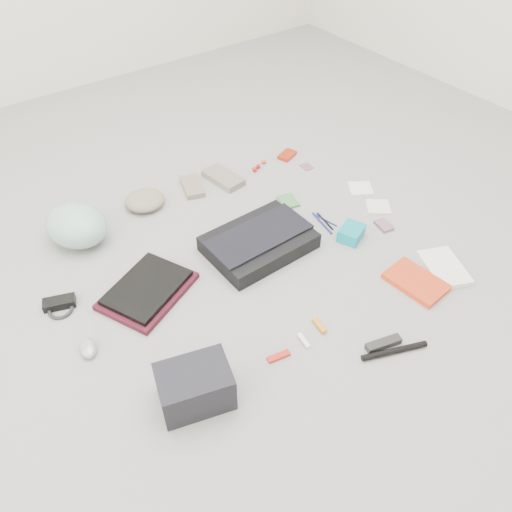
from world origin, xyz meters
TOP-DOWN VIEW (x-y plane):
  - ground_plane at (0.00, 0.00)m, footprint 4.00×4.00m
  - messenger_bag at (0.07, 0.07)m, footprint 0.43×0.31m
  - bag_flap at (0.07, 0.07)m, footprint 0.43×0.20m
  - laptop_sleeve at (-0.42, 0.12)m, footprint 0.41×0.37m
  - laptop at (-0.42, 0.12)m, footprint 0.36×0.32m
  - bike_helmet at (-0.51, 0.56)m, footprint 0.31×0.34m
  - beanie at (-0.18, 0.62)m, footprint 0.22×0.21m
  - mitten_left at (0.06, 0.60)m, footprint 0.13×0.19m
  - mitten_right at (0.22, 0.57)m, footprint 0.13×0.22m
  - power_brick at (-0.72, 0.26)m, footprint 0.13×0.09m
  - cable_coil at (-0.72, 0.23)m, footprint 0.10×0.10m
  - mouse at (-0.71, -0.00)m, footprint 0.07×0.10m
  - camera_bag at (-0.51, -0.38)m, footprint 0.26×0.21m
  - multitool at (-0.20, -0.41)m, footprint 0.08×0.04m
  - toiletry_tube_white at (-0.09, -0.41)m, footprint 0.03×0.07m
  - toiletry_tube_orange at (-0.01, -0.39)m, footprint 0.03×0.07m
  - u_lock at (0.12, -0.58)m, footprint 0.13×0.07m
  - bike_pump at (0.13, -0.63)m, footprint 0.23×0.11m
  - book_red at (0.44, -0.45)m, footprint 0.17×0.24m
  - book_white at (0.59, -0.47)m, footprint 0.21×0.25m
  - notepad at (0.37, 0.25)m, footprint 0.10×0.12m
  - pen_blue at (0.39, 0.04)m, footprint 0.04×0.16m
  - pen_black at (0.41, 0.04)m, footprint 0.03×0.13m
  - pen_navy at (0.42, 0.04)m, footprint 0.03×0.12m
  - accordion_wallet at (0.43, -0.11)m, footprint 0.14×0.12m
  - card_deck at (0.60, -0.14)m, footprint 0.07×0.09m
  - napkin_top at (0.71, 0.12)m, footprint 0.15×0.15m
  - napkin_bottom at (0.68, -0.03)m, footprint 0.15×0.15m
  - lollipop_a at (0.39, 0.54)m, footprint 0.03×0.03m
  - lollipop_b at (0.42, 0.56)m, footprint 0.03×0.03m
  - lollipop_c at (0.47, 0.58)m, footprint 0.03×0.03m
  - altoids_tin at (0.61, 0.55)m, footprint 0.11×0.09m
  - stamp_sheet at (0.63, 0.42)m, footprint 0.06×0.06m

SIDE VIEW (x-z plane):
  - ground_plane at x=0.00m, z-range 0.00..0.00m
  - stamp_sheet at x=0.63m, z-range 0.00..0.00m
  - napkin_bottom at x=0.68m, z-range 0.00..0.01m
  - napkin_top at x=0.71m, z-range 0.00..0.01m
  - pen_navy at x=0.42m, z-range 0.00..0.01m
  - pen_black at x=0.41m, z-range 0.00..0.01m
  - pen_blue at x=0.39m, z-range 0.00..0.01m
  - notepad at x=0.37m, z-range 0.00..0.01m
  - multitool at x=-0.20m, z-range 0.00..0.01m
  - cable_coil at x=-0.72m, z-range 0.00..0.01m
  - card_deck at x=0.60m, z-range 0.00..0.02m
  - toiletry_tube_white at x=-0.09m, z-range 0.00..0.02m
  - toiletry_tube_orange at x=-0.01m, z-range 0.00..0.02m
  - altoids_tin at x=0.61m, z-range 0.00..0.02m
  - bike_pump at x=0.13m, z-range 0.00..0.02m
  - book_white at x=0.59m, z-range 0.00..0.02m
  - lollipop_b at x=0.42m, z-range 0.00..0.02m
  - laptop_sleeve at x=-0.42m, z-range 0.00..0.02m
  - lollipop_c at x=0.47m, z-range 0.00..0.02m
  - book_red at x=0.44m, z-range 0.00..0.02m
  - u_lock at x=0.12m, z-range 0.00..0.03m
  - mitten_left at x=0.06m, z-range 0.00..0.03m
  - lollipop_a at x=0.39m, z-range 0.00..0.03m
  - power_brick at x=-0.72m, z-range 0.00..0.03m
  - mitten_right at x=0.22m, z-range 0.00..0.03m
  - mouse at x=-0.71m, z-range 0.00..0.04m
  - accordion_wallet at x=0.43m, z-range 0.00..0.05m
  - beanie at x=-0.18m, z-range 0.00..0.06m
  - laptop at x=-0.42m, z-range 0.02..0.04m
  - messenger_bag at x=0.07m, z-range 0.00..0.07m
  - camera_bag at x=-0.51m, z-range 0.00..0.14m
  - bag_flap at x=0.07m, z-range 0.07..0.08m
  - bike_helmet at x=-0.51m, z-range 0.00..0.17m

